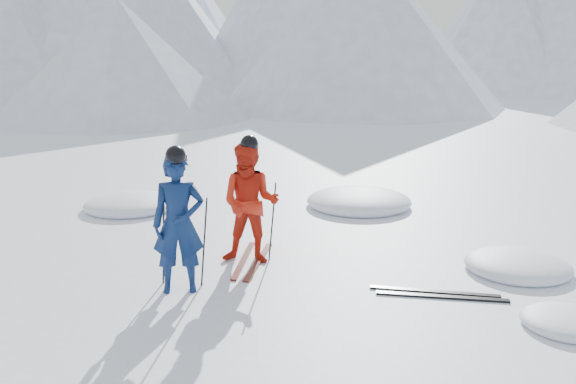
# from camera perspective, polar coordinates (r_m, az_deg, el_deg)

# --- Properties ---
(ground) EXTENTS (160.00, 160.00, 0.00)m
(ground) POSITION_cam_1_polar(r_m,az_deg,el_deg) (8.63, 9.12, -8.44)
(ground) COLOR white
(ground) RESTS_ON ground
(skier_blue) EXTENTS (0.79, 0.67, 1.86)m
(skier_blue) POSITION_cam_1_polar(r_m,az_deg,el_deg) (8.12, -10.22, -2.96)
(skier_blue) COLOR #0D204E
(skier_blue) RESTS_ON ground
(skier_red) EXTENTS (0.97, 0.80, 1.84)m
(skier_red) POSITION_cam_1_polar(r_m,az_deg,el_deg) (9.11, -3.56, -1.07)
(skier_red) COLOR red
(skier_red) RESTS_ON ground
(pole_blue_left) EXTENTS (0.12, 0.09, 1.23)m
(pole_blue_left) POSITION_cam_1_polar(r_m,az_deg,el_deg) (8.46, -11.57, -4.54)
(pole_blue_left) COLOR black
(pole_blue_left) RESTS_ON ground
(pole_blue_right) EXTENTS (0.12, 0.07, 1.24)m
(pole_blue_right) POSITION_cam_1_polar(r_m,az_deg,el_deg) (8.33, -7.85, -4.68)
(pole_blue_right) COLOR black
(pole_blue_right) RESTS_ON ground
(pole_red_left) EXTENTS (0.12, 0.10, 1.22)m
(pole_red_left) POSITION_cam_1_polar(r_m,az_deg,el_deg) (9.51, -4.79, -2.39)
(pole_red_left) COLOR black
(pole_red_left) RESTS_ON ground
(pole_red_right) EXTENTS (0.12, 0.09, 1.22)m
(pole_red_right) POSITION_cam_1_polar(r_m,az_deg,el_deg) (9.24, -1.47, -2.80)
(pole_red_right) COLOR black
(pole_red_right) RESTS_ON ground
(ski_worn_left) EXTENTS (0.35, 1.69, 0.03)m
(ski_worn_left) POSITION_cam_1_polar(r_m,az_deg,el_deg) (9.41, -4.18, -6.37)
(ski_worn_left) COLOR black
(ski_worn_left) RESTS_ON ground
(ski_worn_right) EXTENTS (0.23, 1.70, 0.03)m
(ski_worn_right) POSITION_cam_1_polar(r_m,az_deg,el_deg) (9.34, -2.77, -6.50)
(ski_worn_right) COLOR black
(ski_worn_right) RESTS_ON ground
(ski_loose_a) EXTENTS (1.70, 0.17, 0.03)m
(ski_loose_a) POSITION_cam_1_polar(r_m,az_deg,el_deg) (8.43, 13.52, -9.06)
(ski_loose_a) COLOR black
(ski_loose_a) RESTS_ON ground
(ski_loose_b) EXTENTS (1.70, 0.23, 0.03)m
(ski_loose_b) POSITION_cam_1_polar(r_m,az_deg,el_deg) (8.29, 14.20, -9.49)
(ski_loose_b) COLOR black
(ski_loose_b) RESTS_ON ground
(snow_lumps) EXTENTS (9.09, 6.64, 0.48)m
(snow_lumps) POSITION_cam_1_polar(r_m,az_deg,el_deg) (11.66, 2.28, -2.56)
(snow_lumps) COLOR white
(snow_lumps) RESTS_ON ground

